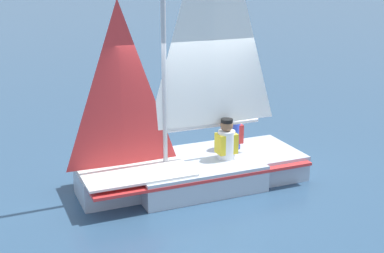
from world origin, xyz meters
TOP-DOWN VIEW (x-y plane):
  - ground_plane at (0.00, 0.00)m, footprint 260.00×260.00m
  - sailboat_main at (0.03, -0.01)m, footprint 4.15×2.44m
  - sailor_helm at (0.53, -0.29)m, footprint 0.39×0.36m
  - sailor_crew at (0.96, 0.08)m, footprint 0.39×0.36m

SIDE VIEW (x-z plane):
  - ground_plane at x=0.00m, z-range 0.00..0.00m
  - sailboat_main at x=0.03m, z-range -1.95..3.19m
  - sailor_helm at x=0.53m, z-range 0.05..1.21m
  - sailor_crew at x=0.96m, z-range 0.05..1.21m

